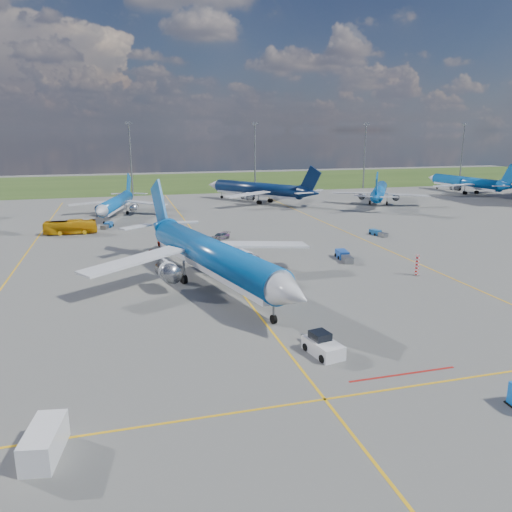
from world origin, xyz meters
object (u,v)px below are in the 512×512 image
object	(u,v)px
baggage_tug_e	(378,233)
baggage_tug_w	(344,256)
bg_jet_nnw	(117,216)
service_van	(44,442)
bg_jet_ne	(379,203)
service_car_b	(173,243)
baggage_tug_c	(107,226)
bg_jet_ene	(465,193)
main_airliner	(212,286)
service_car_c	(220,236)
apron_bus	(70,227)
bg_jet_n	(257,202)
pushback_tug	(323,346)
warning_post	(417,265)
service_car_a	(152,254)

from	to	relation	value
baggage_tug_e	baggage_tug_w	bearing A→B (deg)	-144.10
bg_jet_nnw	service_van	bearing A→B (deg)	-78.78
bg_jet_ne	service_car_b	size ratio (longest dim) A/B	7.10
bg_jet_nnw	baggage_tug_c	bearing A→B (deg)	-83.25
bg_jet_ene	baggage_tug_w	xyz separation A→B (m)	(-76.02, -69.41, 0.59)
baggage_tug_c	service_van	bearing A→B (deg)	-73.59
main_airliner	service_car_c	world-z (taller)	main_airliner
main_airliner	service_van	distance (m)	36.64
bg_jet_ene	baggage_tug_c	xyz separation A→B (m)	(-112.99, -31.40, 0.49)
bg_jet_nnw	apron_bus	xyz separation A→B (m)	(-8.94, -20.21, 1.42)
bg_jet_n	service_van	xyz separation A→B (m)	(-43.87, -107.23, 0.98)
pushback_tug	warning_post	bearing A→B (deg)	30.56
pushback_tug	service_car_a	world-z (taller)	pushback_tug
bg_jet_ne	service_van	size ratio (longest dim) A/B	8.48
warning_post	baggage_tug_c	size ratio (longest dim) A/B	0.62
baggage_tug_c	pushback_tug	bearing A→B (deg)	-55.42
service_car_a	service_car_c	distance (m)	17.20
bg_jet_ene	pushback_tug	world-z (taller)	bg_jet_ene
bg_jet_nnw	service_van	distance (m)	94.08
pushback_tug	baggage_tug_c	world-z (taller)	pushback_tug
main_airliner	baggage_tug_e	size ratio (longest dim) A/B	10.03
service_van	service_car_b	xyz separation A→B (m)	(14.31, 57.04, -0.24)
main_airliner	apron_bus	size ratio (longest dim) A/B	4.57
bg_jet_ene	baggage_tug_e	size ratio (longest dim) A/B	8.44
service_car_a	service_car_c	world-z (taller)	service_car_c
bg_jet_ene	service_car_b	world-z (taller)	bg_jet_ene
bg_jet_n	service_van	bearing A→B (deg)	32.10
apron_bus	service_car_c	distance (m)	30.64
bg_jet_nnw	service_car_c	world-z (taller)	bg_jet_nnw
apron_bus	baggage_tug_w	distance (m)	55.02
service_car_a	baggage_tug_c	world-z (taller)	service_car_a
service_van	service_car_a	distance (m)	51.29
bg_jet_n	service_car_b	distance (m)	58.24
bg_jet_nnw	apron_bus	bearing A→B (deg)	-99.73
service_car_c	service_car_a	bearing A→B (deg)	-89.44
bg_jet_ene	service_van	distance (m)	159.73
warning_post	baggage_tug_w	size ratio (longest dim) A/B	0.52
service_van	baggage_tug_c	world-z (taller)	service_van
service_car_b	bg_jet_ene	bearing A→B (deg)	-69.32
service_car_b	apron_bus	bearing A→B (deg)	41.00
bg_jet_ene	service_car_c	size ratio (longest dim) A/B	8.90
service_van	service_car_c	world-z (taller)	service_van
service_car_c	baggage_tug_c	world-z (taller)	service_car_c
pushback_tug	service_van	size ratio (longest dim) A/B	1.34
service_car_a	service_car_b	xyz separation A→B (m)	(4.19, 6.76, 0.12)
warning_post	main_airliner	bearing A→B (deg)	174.29
main_airliner	service_car_c	bearing A→B (deg)	62.06
bg_jet_ne	baggage_tug_w	world-z (taller)	bg_jet_ne
baggage_tug_c	apron_bus	bearing A→B (deg)	-126.39
bg_jet_nnw	service_car_c	size ratio (longest dim) A/B	7.67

